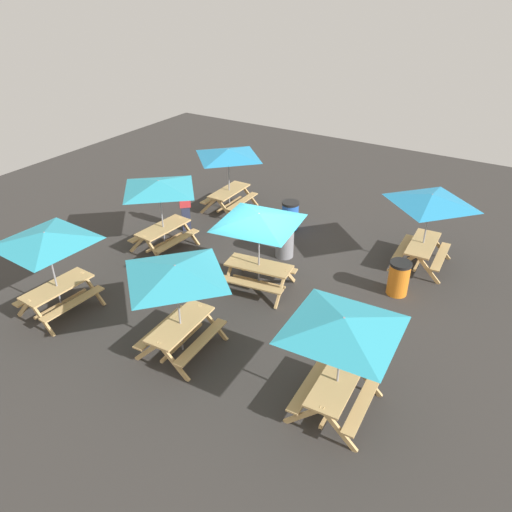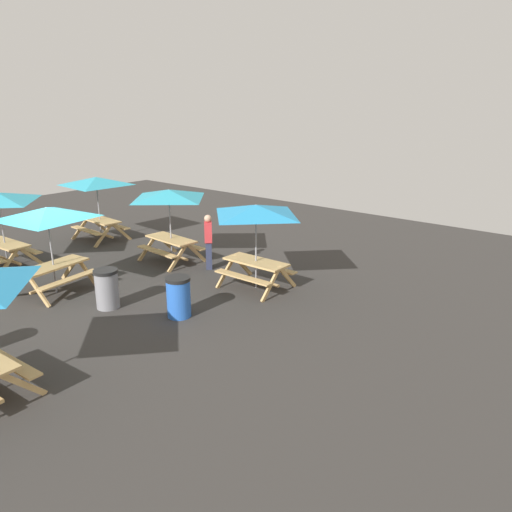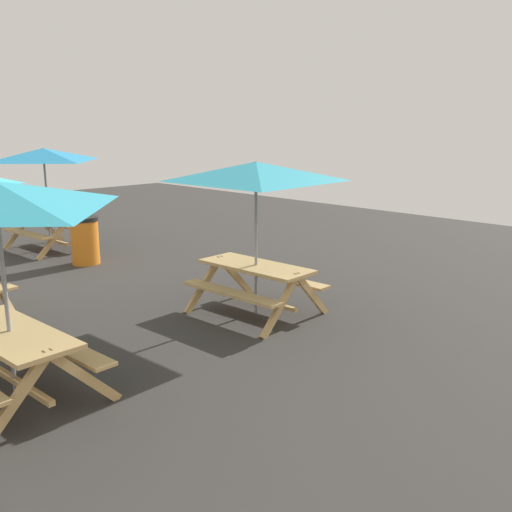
% 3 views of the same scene
% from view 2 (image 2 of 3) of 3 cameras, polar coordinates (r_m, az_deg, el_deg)
% --- Properties ---
extents(ground_plane, '(28.04, 28.04, 0.00)m').
position_cam_2_polar(ground_plane, '(14.15, -21.34, -4.10)').
color(ground_plane, '#33302D').
rests_on(ground_plane, ground).
extents(picnic_table_2, '(2.02, 2.02, 2.34)m').
position_cam_2_polar(picnic_table_2, '(13.09, 0.00, 4.55)').
color(picnic_table_2, tan).
rests_on(picnic_table_2, ground).
extents(picnic_table_3, '(2.80, 2.80, 2.34)m').
position_cam_2_polar(picnic_table_3, '(13.84, -22.73, 3.89)').
color(picnic_table_3, tan).
rests_on(picnic_table_3, ground).
extents(picnic_table_4, '(2.82, 2.82, 2.34)m').
position_cam_2_polar(picnic_table_4, '(18.77, -17.76, 7.66)').
color(picnic_table_4, tan).
rests_on(picnic_table_4, ground).
extents(picnic_table_6, '(2.14, 2.14, 2.34)m').
position_cam_2_polar(picnic_table_6, '(15.57, -9.91, 6.37)').
color(picnic_table_6, tan).
rests_on(picnic_table_6, ground).
extents(trash_bin_gray, '(0.59, 0.59, 0.98)m').
position_cam_2_polar(trash_bin_gray, '(12.75, -16.67, -3.58)').
color(trash_bin_gray, gray).
rests_on(trash_bin_gray, ground).
extents(trash_bin_blue, '(0.59, 0.59, 0.98)m').
position_cam_2_polar(trash_bin_blue, '(11.86, -8.84, -4.62)').
color(trash_bin_blue, blue).
rests_on(trash_bin_blue, ground).
extents(person_standing, '(0.41, 0.41, 1.67)m').
position_cam_2_polar(person_standing, '(14.98, -5.46, 1.78)').
color(person_standing, '#2D334C').
rests_on(person_standing, ground).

